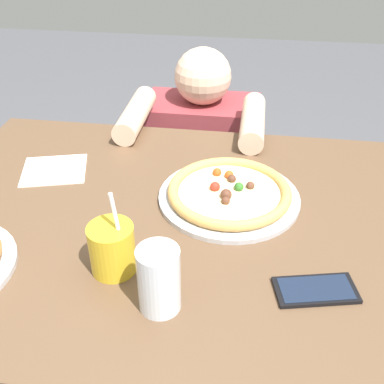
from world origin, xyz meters
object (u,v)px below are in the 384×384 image
pizza_far (229,193)px  drink_cup_colored (112,249)px  diner_seated (201,182)px  cell_phone (316,290)px  water_cup_clear (159,279)px

pizza_far → drink_cup_colored: 0.34m
pizza_far → diner_seated: bearing=103.2°
cell_phone → drink_cup_colored: bearing=178.9°
water_cup_clear → cell_phone: size_ratio=0.78×
pizza_far → water_cup_clear: 0.36m
drink_cup_colored → diner_seated: size_ratio=0.19×
pizza_far → diner_seated: size_ratio=0.36×
cell_phone → diner_seated: 0.97m
drink_cup_colored → water_cup_clear: drink_cup_colored is taller
pizza_far → diner_seated: (-0.14, 0.58, -0.35)m
drink_cup_colored → cell_phone: (0.38, -0.01, -0.05)m
drink_cup_colored → water_cup_clear: 0.13m
cell_phone → pizza_far: bearing=123.5°
water_cup_clear → cell_phone: 0.29m
diner_seated → cell_phone: bearing=-69.6°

